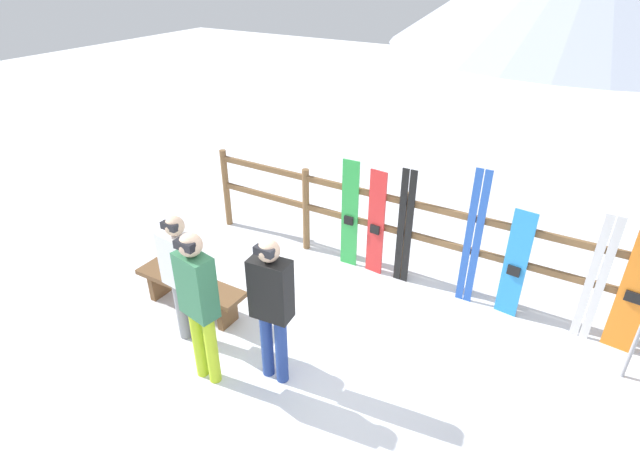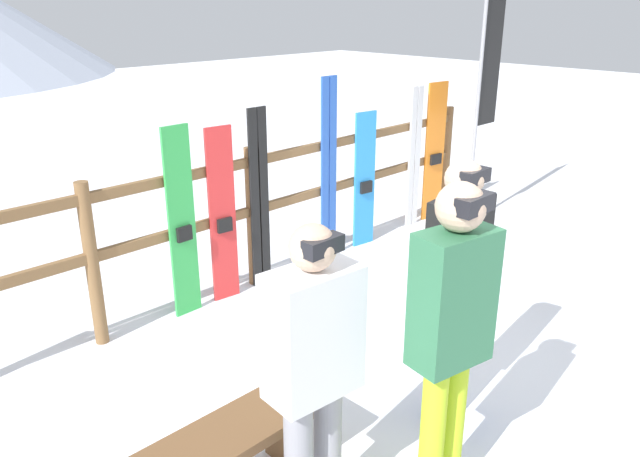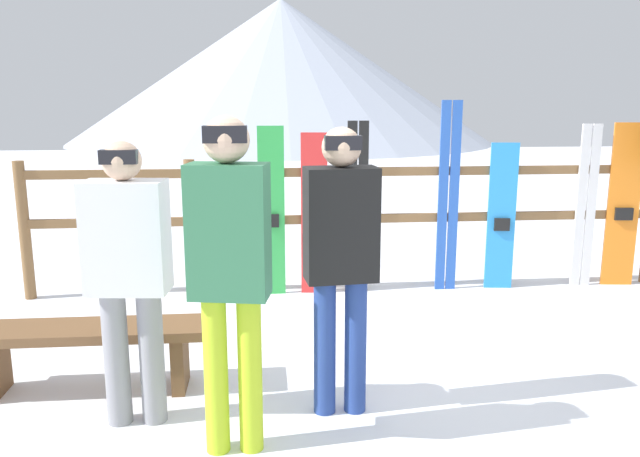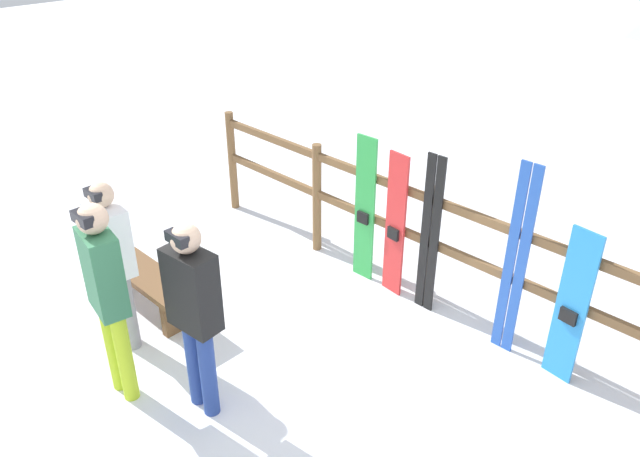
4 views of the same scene
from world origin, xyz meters
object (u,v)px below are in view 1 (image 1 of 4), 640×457
(person_white, at_px, (182,273))
(snowboard_orange, at_px, (636,290))
(bench, at_px, (190,288))
(ski_pair_black, at_px, (405,228))
(ski_pair_white, at_px, (596,280))
(person_plaid_green, at_px, (198,298))
(snowboard_blue, at_px, (515,265))
(snowboard_green, at_px, (350,215))
(snowboard_red, at_px, (376,224))
(person_black, at_px, (271,302))
(ski_pair_blue, at_px, (473,239))

(person_white, xyz_separation_m, snowboard_orange, (4.20, 2.32, -0.13))
(bench, distance_m, ski_pair_black, 2.79)
(ski_pair_white, relative_size, snowboard_orange, 0.99)
(person_plaid_green, distance_m, ski_pair_black, 2.87)
(snowboard_blue, bearing_deg, snowboard_orange, 0.01)
(snowboard_green, distance_m, snowboard_red, 0.39)
(person_plaid_green, relative_size, snowboard_green, 1.10)
(ski_pair_black, relative_size, ski_pair_white, 1.02)
(person_white, height_order, ski_pair_white, person_white)
(bench, bearing_deg, snowboard_blue, 29.59)
(ski_pair_white, xyz_separation_m, snowboard_orange, (0.38, -0.00, 0.00))
(person_black, xyz_separation_m, snowboard_green, (-0.36, 2.31, -0.19))
(bench, xyz_separation_m, person_plaid_green, (0.94, -0.76, 0.70))
(snowboard_red, bearing_deg, snowboard_blue, -0.00)
(person_black, relative_size, ski_pair_black, 1.03)
(person_black, bearing_deg, person_plaid_green, -148.73)
(person_black, distance_m, snowboard_blue, 2.95)
(snowboard_red, height_order, ski_pair_blue, ski_pair_blue)
(person_black, bearing_deg, ski_pair_white, 40.93)
(person_black, xyz_separation_m, snowboard_orange, (3.04, 2.31, -0.18))
(snowboard_green, bearing_deg, snowboard_orange, 0.00)
(ski_pair_black, bearing_deg, ski_pair_blue, 0.00)
(bench, distance_m, person_white, 0.81)
(ski_pair_white, bearing_deg, ski_pair_black, 180.00)
(ski_pair_white, bearing_deg, bench, -155.50)
(snowboard_blue, bearing_deg, snowboard_red, 180.00)
(person_white, bearing_deg, person_black, 0.82)
(person_white, bearing_deg, snowboard_green, 70.93)
(snowboard_red, bearing_deg, ski_pair_black, 0.48)
(person_white, bearing_deg, snowboard_blue, 37.84)
(person_white, relative_size, snowboard_blue, 1.13)
(person_white, distance_m, snowboard_blue, 3.79)
(bench, bearing_deg, snowboard_orange, 22.66)
(person_black, bearing_deg, bench, 165.45)
(snowboard_blue, bearing_deg, person_white, -142.16)
(person_plaid_green, xyz_separation_m, snowboard_green, (0.24, 2.67, -0.24))
(person_white, height_order, person_black, person_black)
(snowboard_red, relative_size, ski_pair_white, 0.96)
(person_black, xyz_separation_m, person_plaid_green, (-0.60, -0.36, 0.05))
(person_black, distance_m, ski_pair_blue, 2.65)
(ski_pair_black, xyz_separation_m, ski_pair_blue, (0.86, 0.00, 0.09))
(person_black, height_order, ski_pair_white, person_black)
(person_plaid_green, bearing_deg, bench, 140.97)
(bench, bearing_deg, person_white, -48.13)
(ski_pair_black, relative_size, snowboard_orange, 1.01)
(bench, height_order, ski_pair_white, ski_pair_white)
(snowboard_red, xyz_separation_m, ski_pair_black, (0.40, 0.00, 0.06))
(ski_pair_black, distance_m, ski_pair_white, 2.22)
(snowboard_green, bearing_deg, ski_pair_black, 0.24)
(snowboard_red, relative_size, ski_pair_black, 0.94)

